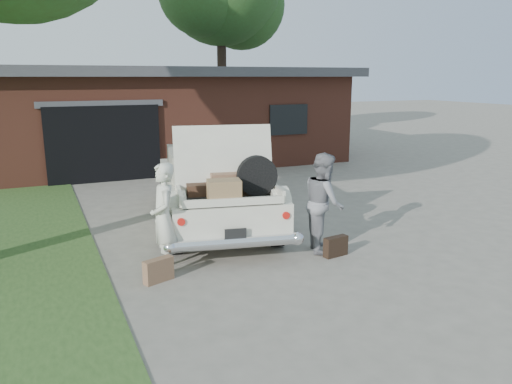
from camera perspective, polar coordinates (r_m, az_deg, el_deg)
name	(u,v)px	position (r m, az deg, el deg)	size (l,w,h in m)	color
ground	(271,265)	(8.22, 1.73, -8.36)	(90.00, 90.00, 0.00)	gray
house	(160,114)	(18.91, -10.95, 8.78)	(12.80, 7.80, 3.30)	brown
sedan	(213,187)	(10.37, -4.93, 0.63)	(3.05, 5.60, 2.18)	beige
woman_left	(164,218)	(7.88, -10.50, -2.93)	(0.63, 0.41, 1.72)	beige
woman_right	(324,202)	(8.77, 7.76, -1.15)	(0.84, 0.66, 1.73)	gray
suitcase_left	(158,270)	(7.68, -11.09, -8.76)	(0.46, 0.15, 0.36)	#855E43
suitcase_right	(336,246)	(8.67, 9.09, -6.16)	(0.45, 0.14, 0.35)	black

